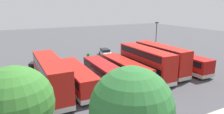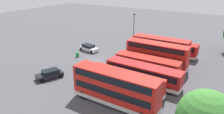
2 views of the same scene
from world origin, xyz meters
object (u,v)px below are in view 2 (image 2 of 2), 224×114
Objects in this scene: bus_single_deck_near_end at (169,47)px; bus_single_deck_fourth at (147,65)px; car_hatchback_silver at (89,48)px; car_small_green at (50,74)px; bus_double_decker_second at (160,49)px; bus_double_decker_third at (157,55)px; waste_bin_yellow at (77,55)px; bus_single_deck_sixth at (125,82)px; lamp_post_tall at (134,27)px; bus_single_deck_fifth at (143,73)px; bus_double_decker_seventh at (115,87)px.

bus_single_deck_near_end is 1.06× the size of bus_single_deck_fourth.
car_hatchback_silver is 14.32m from car_small_green.
bus_double_decker_third is at bearing 10.44° from bus_double_decker_second.
waste_bin_yellow is (-0.00, -15.23, -1.15)m from bus_single_deck_fourth.
bus_double_decker_third reaches higher than bus_single_deck_sixth.
lamp_post_tall is at bearing 171.37° from car_small_green.
bus_single_deck_fifth is 2.63× the size of car_small_green.
bus_double_decker_third is at bearing 102.39° from waste_bin_yellow.
car_hatchback_silver is 1.03× the size of car_small_green.
bus_double_decker_seventh reaches higher than waste_bin_yellow.
bus_single_deck_sixth is (3.89, -1.05, -0.00)m from bus_single_deck_fifth.
lamp_post_tall reaches higher than bus_single_deck_fourth.
lamp_post_tall is at bearing -149.04° from bus_single_deck_fifth.
waste_bin_yellow is (-3.42, -16.03, -1.15)m from bus_single_deck_fifth.
car_hatchback_silver is (-7.60, -16.33, -0.92)m from bus_single_deck_fifth.
bus_single_deck_sixth is 11.88× the size of waste_bin_yellow.
bus_double_decker_third is (3.56, 0.66, 0.00)m from bus_double_decker_second.
lamp_post_tall is at bearing -102.97° from bus_single_deck_near_end.
bus_single_deck_fifth is at bearing 65.04° from car_hatchback_silver.
car_small_green is (20.83, -12.72, -0.92)m from bus_single_deck_near_end.
lamp_post_tall is at bearing 144.33° from car_hatchback_silver.
bus_single_deck_sixth reaches higher than car_small_green.
bus_double_decker_second is 14.32m from bus_single_deck_sixth.
car_hatchback_silver is 0.62× the size of lamp_post_tall.
bus_single_deck_sixth is at bearing -15.07° from bus_single_deck_fifth.
car_hatchback_silver is 4.89× the size of waste_bin_yellow.
bus_double_decker_second is at bearing -178.17° from bus_double_decker_seventh.
waste_bin_yellow is at bearing -77.61° from bus_double_decker_third.
bus_double_decker_third is 6.91m from bus_single_deck_fifth.
bus_single_deck_sixth is (18.31, -0.36, -0.00)m from bus_single_deck_near_end.
waste_bin_yellow is at bearing -116.04° from bus_single_deck_sixth.
waste_bin_yellow is at bearing -90.00° from bus_single_deck_fourth.
car_small_green is at bearing -78.47° from bus_single_deck_sixth.
bus_single_deck_fifth is 12.57× the size of waste_bin_yellow.
bus_double_decker_second is 20.88m from car_small_green.
bus_double_decker_seventh is 1.55× the size of lamp_post_tall.
bus_single_deck_sixth is at bearing -3.01° from bus_double_decker_third.
lamp_post_tall is at bearing -156.53° from bus_single_deck_sixth.
bus_double_decker_seventh is 2.49× the size of car_hatchback_silver.
bus_single_deck_fourth reaches higher than car_small_green.
car_hatchback_silver is (2.80, -15.19, -1.75)m from bus_double_decker_second.
bus_single_deck_near_end is 2.55× the size of car_small_green.
car_hatchback_silver is at bearing -133.40° from bus_double_decker_seventh.
lamp_post_tall is at bearing 155.02° from waste_bin_yellow.
car_hatchback_silver is at bearing -92.76° from bus_double_decker_third.
bus_single_deck_fifth is at bearing 77.94° from waste_bin_yellow.
bus_double_decker_seventh reaches higher than car_hatchback_silver.
car_hatchback_silver is at bearing -105.06° from bus_single_deck_fourth.
bus_single_deck_near_end reaches higher than car_small_green.
waste_bin_yellow is (-10.72, -15.46, -1.97)m from bus_double_decker_seventh.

